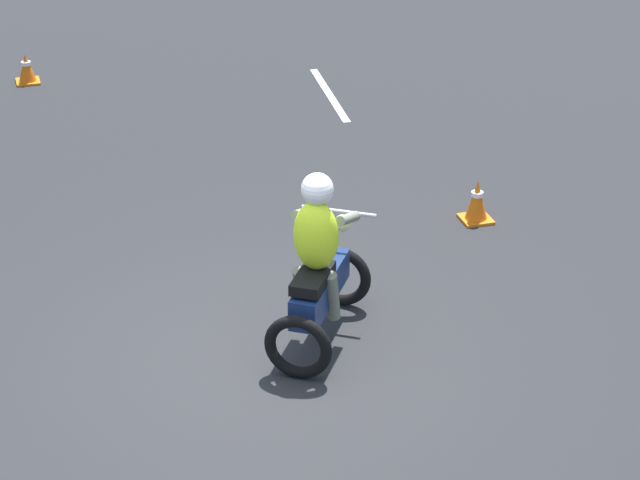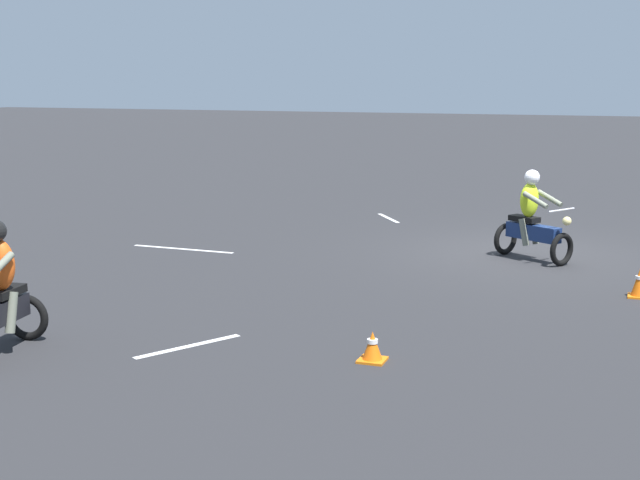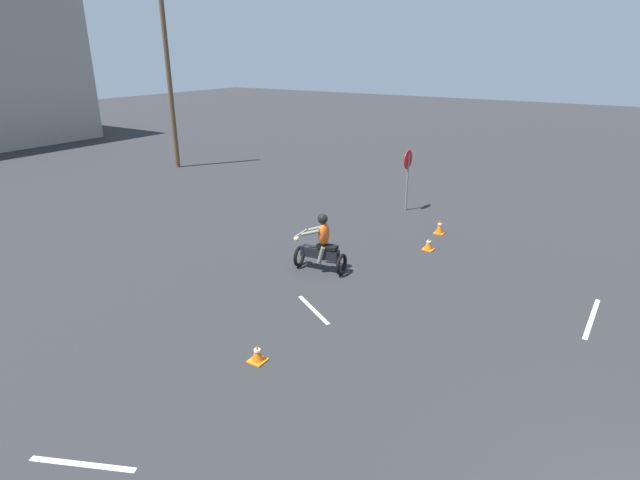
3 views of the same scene
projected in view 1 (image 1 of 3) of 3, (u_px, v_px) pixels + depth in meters
The scene contains 5 objects.
ground_plane at pixel (268, 362), 10.88m from camera, with size 120.00×120.00×0.00m, color #28282B.
motorcycle_rider_foreground at pixel (319, 270), 10.86m from camera, with size 1.50×1.27×1.66m.
traffic_cone_near_right at pixel (27, 69), 17.17m from camera, with size 0.32×0.32×0.41m.
traffic_cone_mid_left at pixel (477, 201), 13.28m from camera, with size 0.32×0.32×0.46m.
lane_stripe_w at pixel (329, 94), 16.83m from camera, with size 0.10×2.09×0.01m, color silver.
Camera 1 is at (8.97, -2.16, 5.88)m, focal length 70.00 mm.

